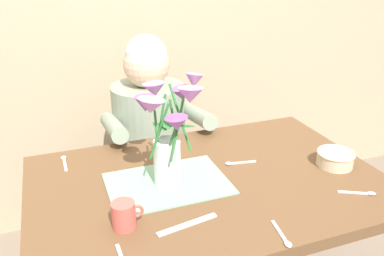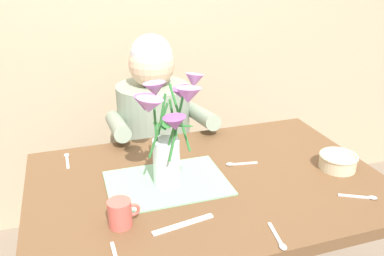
{
  "view_description": "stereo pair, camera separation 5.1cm",
  "coord_description": "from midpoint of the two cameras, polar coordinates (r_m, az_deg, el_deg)",
  "views": [
    {
      "loc": [
        -0.47,
        -1.09,
        1.45
      ],
      "look_at": [
        -0.04,
        0.05,
        0.92
      ],
      "focal_mm": 37.21,
      "sensor_mm": 36.0,
      "label": 1
    },
    {
      "loc": [
        -0.42,
        -1.11,
        1.45
      ],
      "look_at": [
        -0.04,
        0.05,
        0.92
      ],
      "focal_mm": 37.21,
      "sensor_mm": 36.0,
      "label": 2
    }
  ],
  "objects": [
    {
      "name": "dining_table",
      "position": [
        1.43,
        3.29,
        -10.79
      ],
      "size": [
        1.2,
        0.8,
        0.74
      ],
      "color": "brown",
      "rests_on": "ground_plane"
    },
    {
      "name": "seated_person",
      "position": [
        1.97,
        -4.53,
        -3.33
      ],
      "size": [
        0.45,
        0.47,
        1.14
      ],
      "rotation": [
        0.0,
        0.0,
        -0.06
      ],
      "color": "#4C4C56",
      "rests_on": "ground_plane"
    },
    {
      "name": "striped_placemat",
      "position": [
        1.36,
        -2.52,
        -7.87
      ],
      "size": [
        0.4,
        0.28,
        0.0
      ],
      "primitive_type": "cube",
      "color": "#7AB289",
      "rests_on": "dining_table"
    },
    {
      "name": "flower_vase",
      "position": [
        1.26,
        -2.44,
        -0.01
      ],
      "size": [
        0.25,
        0.3,
        0.37
      ],
      "color": "silver",
      "rests_on": "dining_table"
    },
    {
      "name": "ceramic_bowl",
      "position": [
        1.54,
        21.09,
        -4.42
      ],
      "size": [
        0.14,
        0.14,
        0.06
      ],
      "color": "beige",
      "rests_on": "dining_table"
    },
    {
      "name": "dinner_knife",
      "position": [
        1.17,
        0.02,
        -13.66
      ],
      "size": [
        0.19,
        0.05,
        0.0
      ],
      "primitive_type": "cube",
      "rotation": [
        0.0,
        0.0,
        0.16
      ],
      "color": "silver",
      "rests_on": "dining_table"
    },
    {
      "name": "tea_cup",
      "position": [
        1.16,
        -8.96,
        -11.99
      ],
      "size": [
        0.09,
        0.07,
        0.08
      ],
      "color": "#CC564C",
      "rests_on": "dining_table"
    },
    {
      "name": "spoon_0",
      "position": [
        1.4,
        24.41,
        -9.01
      ],
      "size": [
        0.11,
        0.07,
        0.01
      ],
      "color": "silver",
      "rests_on": "dining_table"
    },
    {
      "name": "spoon_1",
      "position": [
        1.57,
        -16.61,
        -4.2
      ],
      "size": [
        0.02,
        0.12,
        0.01
      ],
      "color": "silver",
      "rests_on": "dining_table"
    },
    {
      "name": "spoon_2",
      "position": [
        1.14,
        13.71,
        -15.43
      ],
      "size": [
        0.03,
        0.12,
        0.01
      ],
      "color": "silver",
      "rests_on": "dining_table"
    },
    {
      "name": "spoon_4",
      "position": [
        1.48,
        7.4,
        -5.12
      ],
      "size": [
        0.12,
        0.03,
        0.01
      ],
      "color": "silver",
      "rests_on": "dining_table"
    }
  ]
}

